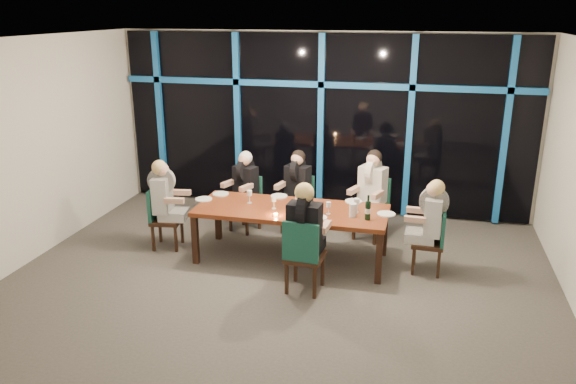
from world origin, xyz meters
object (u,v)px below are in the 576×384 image
Objects in this scene: dining_table at (291,213)px; diner_far_mid at (297,180)px; chair_end_left at (161,215)px; water_pitcher at (353,210)px; chair_far_left at (248,200)px; chair_far_right at (373,204)px; diner_far_right at (372,182)px; diner_far_left at (244,180)px; diner_end_right at (431,212)px; chair_end_right at (434,238)px; diner_end_left at (165,191)px; diner_near_mid at (305,221)px; wine_bottle at (368,210)px; chair_far_mid at (299,200)px; chair_near_mid at (303,253)px.

diner_far_mid reaches higher than dining_table.
chair_end_left is 2.08m from diner_far_mid.
water_pitcher is at bearing -33.62° from diner_far_mid.
chair_far_left is 4.86× the size of water_pitcher.
chair_far_right is 1.03× the size of diner_far_right.
diner_far_left reaches higher than dining_table.
diner_end_right is (2.76, -0.89, 0.35)m from chair_far_left.
chair_end_right is at bearing 2.36° from chair_far_left.
chair_far_left is at bearing -52.52° from diner_end_left.
diner_near_mid is 2.85× the size of wine_bottle.
chair_end_left is at bearing -134.36° from chair_far_mid.
wine_bottle is at bearing -30.02° from diner_far_mid.
wine_bottle is at bearing -101.70° from diner_end_left.
wine_bottle is at bearing -32.20° from chair_far_mid.
diner_near_mid is at bearing -33.98° from chair_far_left.
chair_far_left is at bearing -162.07° from diner_far_mid.
dining_table is at bearing -98.07° from diner_end_left.
chair_far_right is 1.05× the size of chair_end_left.
chair_end_right is (1.91, 0.05, -0.20)m from dining_table.
diner_near_mid is at bearing -90.00° from chair_near_mid.
chair_near_mid is 1.79m from diner_end_right.
diner_near_mid reaches higher than chair_end_right.
diner_far_right is 1.12m from water_pitcher.
diner_end_right is at bearing -90.00° from chair_end_right.
chair_end_right is 2.65× the size of wine_bottle.
dining_table is 2.71× the size of chair_near_mid.
water_pitcher is (0.85, -0.11, 0.16)m from dining_table.
wine_bottle is (1.20, -1.17, 0.02)m from diner_far_mid.
chair_end_right reaches higher than chair_far_left.
chair_end_left is at bearing -138.96° from chair_far_right.
diner_far_right is at bearing -136.10° from diner_end_right.
water_pitcher is at bearing -8.76° from diner_far_left.
chair_end_left is 3.78m from diner_end_right.
diner_far_left reaches higher than chair_far_right.
diner_near_mid is at bearing -99.92° from water_pitcher.
diner_far_left is at bearing -53.87° from diner_end_left.
wine_bottle is at bearing -67.81° from chair_far_right.
dining_table is 1.02m from diner_far_mid.
chair_far_left is 0.97× the size of chair_end_left.
chair_end_right is 0.91× the size of chair_near_mid.
chair_far_left is 1.39m from diner_end_left.
water_pitcher is (-0.13, -1.11, -0.06)m from diner_far_right.
diner_near_mid is at bearing -88.08° from chair_far_right.
diner_near_mid is at bearing -32.37° from diner_far_left.
diner_far_right is at bearing 21.62° from chair_far_left.
chair_end_right is at bearing -97.64° from diner_end_left.
chair_far_left is at bearing 134.66° from dining_table.
diner_far_right is 1.18m from wine_bottle.
chair_end_left reaches higher than chair_far_left.
diner_far_right is (2.91, 1.04, 0.40)m from chair_end_left.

